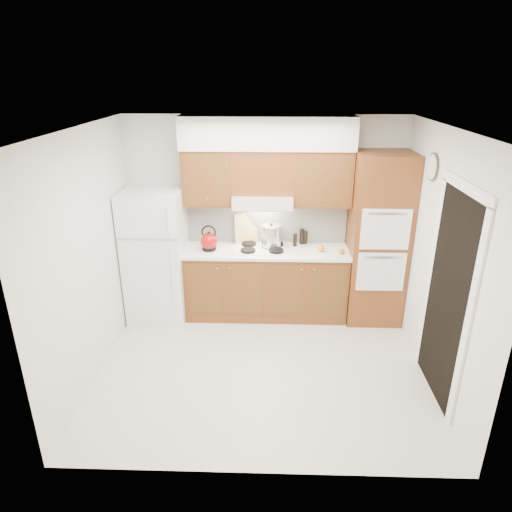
{
  "coord_description": "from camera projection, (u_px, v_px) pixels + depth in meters",
  "views": [
    {
      "loc": [
        0.07,
        -4.32,
        3.09
      ],
      "look_at": [
        -0.08,
        0.45,
        1.15
      ],
      "focal_mm": 32.0,
      "sensor_mm": 36.0,
      "label": 1
    }
  ],
  "objects": [
    {
      "name": "wall_clock",
      "position": [
        433.0,
        167.0,
        4.81
      ],
      "size": [
        0.02,
        0.3,
        0.3
      ],
      "primitive_type": "cylinder",
      "rotation": [
        0.0,
        1.57,
        0.0
      ],
      "color": "#3F3833",
      "rests_on": "wall_right"
    },
    {
      "name": "range_hood",
      "position": [
        263.0,
        200.0,
        5.75
      ],
      "size": [
        0.75,
        0.45,
        0.15
      ],
      "primitive_type": "cube",
      "color": "silver",
      "rests_on": "wall_back"
    },
    {
      "name": "upper_cab_left",
      "position": [
        208.0,
        177.0,
        5.72
      ],
      "size": [
        0.63,
        0.33,
        0.7
      ],
      "primitive_type": "cube",
      "color": "brown",
      "rests_on": "wall_back"
    },
    {
      "name": "cutting_board",
      "position": [
        246.0,
        229.0,
        6.08
      ],
      "size": [
        0.32,
        0.18,
        0.4
      ],
      "primitive_type": "cube",
      "rotation": [
        -0.21,
        0.0,
        0.27
      ],
      "color": "tan",
      "rests_on": "countertop"
    },
    {
      "name": "oven_cabinet",
      "position": [
        377.0,
        240.0,
        5.8
      ],
      "size": [
        0.7,
        0.65,
        2.2
      ],
      "primitive_type": "cube",
      "color": "brown",
      "rests_on": "floor"
    },
    {
      "name": "orange_far",
      "position": [
        321.0,
        249.0,
        5.83
      ],
      "size": [
        0.1,
        0.1,
        0.09
      ],
      "primitive_type": "sphere",
      "rotation": [
        0.0,
        0.0,
        -0.16
      ],
      "color": "#FE9B0D",
      "rests_on": "countertop"
    },
    {
      "name": "wall_right",
      "position": [
        440.0,
        261.0,
        4.62
      ],
      "size": [
        0.02,
        3.0,
        2.6
      ],
      "primitive_type": "cube",
      "color": "silver",
      "rests_on": "floor"
    },
    {
      "name": "condiment_a",
      "position": [
        302.0,
        237.0,
        6.07
      ],
      "size": [
        0.08,
        0.08,
        0.21
      ],
      "primitive_type": "cylinder",
      "rotation": [
        0.0,
        0.0,
        -0.43
      ],
      "color": "black",
      "rests_on": "countertop"
    },
    {
      "name": "stock_pot",
      "position": [
        271.0,
        236.0,
        5.93
      ],
      "size": [
        0.33,
        0.33,
        0.27
      ],
      "primitive_type": "cylinder",
      "rotation": [
        0.0,
        0.0,
        0.34
      ],
      "color": "silver",
      "rests_on": "cooktop"
    },
    {
      "name": "condiment_c",
      "position": [
        305.0,
        237.0,
        6.09
      ],
      "size": [
        0.07,
        0.07,
        0.17
      ],
      "primitive_type": "cylinder",
      "rotation": [
        0.0,
        0.0,
        0.14
      ],
      "color": "black",
      "rests_on": "countertop"
    },
    {
      "name": "wall_back",
      "position": [
        265.0,
        216.0,
        6.06
      ],
      "size": [
        3.6,
        0.02,
        2.6
      ],
      "primitive_type": "cube",
      "color": "silver",
      "rests_on": "floor"
    },
    {
      "name": "floor",
      "position": [
        262.0,
        365.0,
        5.17
      ],
      "size": [
        3.6,
        3.6,
        0.0
      ],
      "primitive_type": "plane",
      "color": "beige",
      "rests_on": "ground"
    },
    {
      "name": "doorway",
      "position": [
        447.0,
        299.0,
        4.39
      ],
      "size": [
        0.02,
        0.9,
        2.1
      ],
      "primitive_type": "cube",
      "color": "black",
      "rests_on": "floor"
    },
    {
      "name": "soffit",
      "position": [
        267.0,
        133.0,
        5.48
      ],
      "size": [
        2.13,
        0.36,
        0.4
      ],
      "primitive_type": "cube",
      "color": "silver",
      "rests_on": "wall_back"
    },
    {
      "name": "fridge",
      "position": [
        156.0,
        255.0,
        5.94
      ],
      "size": [
        0.75,
        0.72,
        1.72
      ],
      "primitive_type": "cube",
      "color": "white",
      "rests_on": "floor"
    },
    {
      "name": "upper_cab_over_hood",
      "position": [
        263.0,
        172.0,
        5.68
      ],
      "size": [
        0.75,
        0.33,
        0.55
      ],
      "primitive_type": "cube",
      "color": "brown",
      "rests_on": "range_hood"
    },
    {
      "name": "ceiling",
      "position": [
        263.0,
        129.0,
        4.18
      ],
      "size": [
        3.6,
        3.6,
        0.0
      ],
      "primitive_type": "plane",
      "color": "white",
      "rests_on": "wall_back"
    },
    {
      "name": "backsplash",
      "position": [
        267.0,
        222.0,
        6.08
      ],
      "size": [
        2.11,
        0.03,
        0.56
      ],
      "primitive_type": "cube",
      "color": "white",
      "rests_on": "countertop"
    },
    {
      "name": "orange_near",
      "position": [
        342.0,
        251.0,
        5.75
      ],
      "size": [
        0.1,
        0.1,
        0.08
      ],
      "primitive_type": "sphere",
      "rotation": [
        0.0,
        0.0,
        0.44
      ],
      "color": "orange",
      "rests_on": "countertop"
    },
    {
      "name": "kettle",
      "position": [
        209.0,
        241.0,
        5.85
      ],
      "size": [
        0.26,
        0.26,
        0.22
      ],
      "primitive_type": "sphere",
      "rotation": [
        0.0,
        0.0,
        0.21
      ],
      "color": "maroon",
      "rests_on": "countertop"
    },
    {
      "name": "cooktop",
      "position": [
        262.0,
        249.0,
        5.93
      ],
      "size": [
        0.74,
        0.5,
        0.01
      ],
      "primitive_type": "cube",
      "color": "white",
      "rests_on": "countertop"
    },
    {
      "name": "upper_cab_right",
      "position": [
        322.0,
        178.0,
        5.68
      ],
      "size": [
        0.73,
        0.33,
        0.7
      ],
      "primitive_type": "cube",
      "color": "brown",
      "rests_on": "wall_back"
    },
    {
      "name": "countertop",
      "position": [
        266.0,
        251.0,
        5.92
      ],
      "size": [
        2.13,
        0.62,
        0.04
      ],
      "primitive_type": "cube",
      "color": "white",
      "rests_on": "base_cabinets"
    },
    {
      "name": "wall_left",
      "position": [
        89.0,
        257.0,
        4.73
      ],
      "size": [
        0.02,
        3.0,
        2.6
      ],
      "primitive_type": "cube",
      "color": "silver",
      "rests_on": "floor"
    },
    {
      "name": "condiment_b",
      "position": [
        295.0,
        240.0,
        6.01
      ],
      "size": [
        0.06,
        0.06,
        0.17
      ],
      "primitive_type": "cylinder",
      "rotation": [
        0.0,
        0.0,
        -0.22
      ],
      "color": "black",
      "rests_on": "countertop"
    },
    {
      "name": "base_cabinets",
      "position": [
        266.0,
        283.0,
        6.11
      ],
      "size": [
        2.11,
        0.6,
        0.9
      ],
      "primitive_type": "cube",
      "color": "brown",
      "rests_on": "floor"
    }
  ]
}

